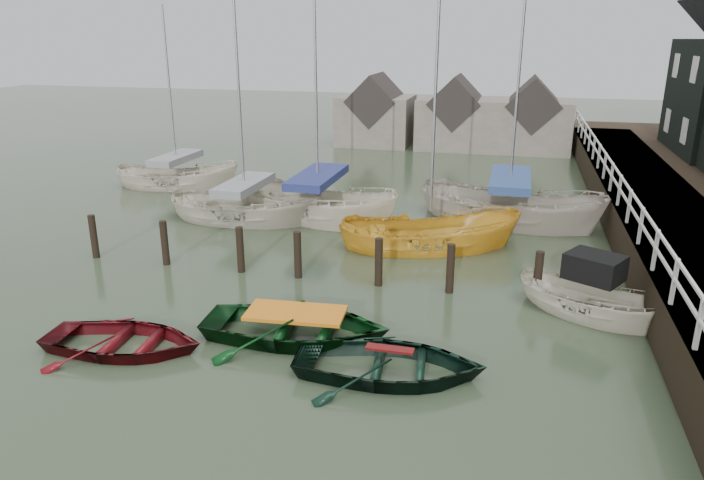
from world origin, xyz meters
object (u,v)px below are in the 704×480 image
(rowboat_green, at_px, (297,338))
(rowboat_dkgreen, at_px, (389,375))
(sailboat_d, at_px, (507,221))
(sailboat_e, at_px, (178,186))
(motorboat, at_px, (590,312))
(sailboat_c, at_px, (429,247))
(rowboat_red, at_px, (125,350))
(sailboat_b, at_px, (318,217))
(sailboat_a, at_px, (246,219))

(rowboat_green, bearing_deg, rowboat_dkgreen, -118.98)
(sailboat_d, height_order, sailboat_e, sailboat_d)
(motorboat, height_order, sailboat_c, sailboat_c)
(rowboat_red, bearing_deg, motorboat, -71.69)
(rowboat_green, bearing_deg, sailboat_e, 33.81)
(sailboat_d, relative_size, sailboat_e, 1.26)
(rowboat_red, height_order, sailboat_b, sailboat_b)
(sailboat_c, bearing_deg, sailboat_a, 61.94)
(rowboat_dkgreen, relative_size, motorboat, 0.96)
(rowboat_red, relative_size, sailboat_b, 0.31)
(sailboat_a, xyz_separation_m, sailboat_d, (9.62, 2.33, -0.01))
(motorboat, relative_size, sailboat_d, 0.36)
(rowboat_dkgreen, relative_size, sailboat_b, 0.34)
(rowboat_red, height_order, sailboat_e, sailboat_e)
(sailboat_b, distance_m, sailboat_d, 7.18)
(rowboat_dkgreen, xyz_separation_m, sailboat_b, (-4.95, 10.72, 0.06))
(sailboat_d, bearing_deg, sailboat_e, 101.11)
(sailboat_a, bearing_deg, sailboat_d, -77.68)
(rowboat_red, xyz_separation_m, sailboat_a, (-1.50, 10.15, 0.07))
(rowboat_red, xyz_separation_m, sailboat_e, (-6.78, 14.44, 0.06))
(sailboat_a, bearing_deg, rowboat_dkgreen, -143.60)
(rowboat_red, relative_size, motorboat, 0.88)
(sailboat_d, bearing_deg, sailboat_c, 164.93)
(rowboat_red, bearing_deg, rowboat_green, -72.33)
(rowboat_red, height_order, rowboat_green, rowboat_green)
(sailboat_a, xyz_separation_m, sailboat_c, (7.18, -1.34, -0.05))
(sailboat_b, xyz_separation_m, sailboat_e, (-7.84, 3.29, 0.00))
(sailboat_b, distance_m, sailboat_e, 8.50)
(rowboat_green, bearing_deg, rowboat_red, 108.15)
(rowboat_red, relative_size, sailboat_d, 0.32)
(sailboat_b, bearing_deg, rowboat_dkgreen, -135.73)
(sailboat_a, bearing_deg, rowboat_red, -172.88)
(sailboat_a, bearing_deg, sailboat_b, -70.01)
(motorboat, bearing_deg, sailboat_a, 94.01)
(rowboat_red, distance_m, sailboat_d, 14.89)
(motorboat, xyz_separation_m, sailboat_c, (-4.66, 4.28, -0.10))
(sailboat_a, bearing_deg, sailboat_c, -101.85)
(motorboat, xyz_separation_m, sailboat_d, (-2.22, 7.95, -0.05))
(rowboat_red, relative_size, rowboat_dkgreen, 0.91)
(rowboat_green, distance_m, rowboat_dkgreen, 2.67)
(rowboat_green, xyz_separation_m, rowboat_dkgreen, (2.44, -1.09, 0.00))
(rowboat_dkgreen, xyz_separation_m, sailboat_c, (-0.33, 8.39, 0.02))
(rowboat_red, distance_m, sailboat_a, 10.26)
(rowboat_green, distance_m, motorboat, 7.41)
(rowboat_red, xyz_separation_m, sailboat_d, (8.12, 12.48, 0.06))
(sailboat_b, distance_m, sailboat_c, 5.17)
(sailboat_c, bearing_deg, sailboat_e, 48.18)
(sailboat_d, bearing_deg, rowboat_red, 165.55)
(sailboat_a, distance_m, sailboat_c, 7.30)
(rowboat_dkgreen, relative_size, sailboat_c, 0.36)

